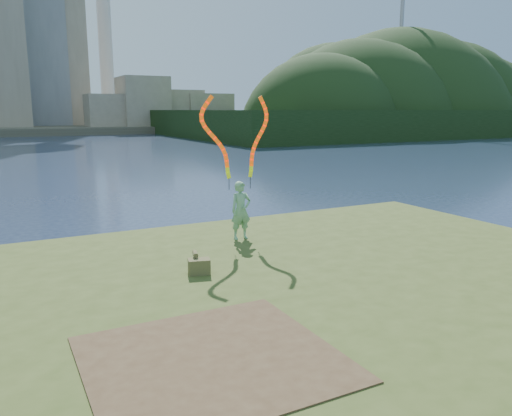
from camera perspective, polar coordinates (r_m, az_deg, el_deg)
ground at (r=10.68m, az=-0.62°, el=-10.94°), size 320.00×320.00×0.00m
grassy_knoll at (r=8.73m, az=6.43°, el=-13.83°), size 20.00×18.00×0.80m
dirt_patch at (r=6.86m, az=-5.07°, el=-16.75°), size 3.20×3.00×0.02m
far_shore at (r=103.97m, az=-25.41°, el=8.20°), size 320.00×40.00×1.20m
wooded_hill at (r=94.06m, az=15.50°, el=8.39°), size 78.00×50.00×63.00m
woman_with_ribbons at (r=12.44m, az=-1.80°, el=2.97°), size 1.99×0.36×3.87m
canvas_bag at (r=10.06m, az=-6.55°, el=-6.55°), size 0.49×0.55×0.41m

